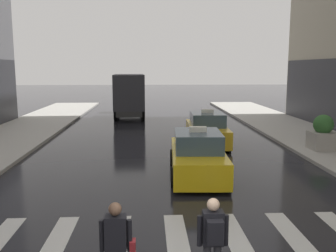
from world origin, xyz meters
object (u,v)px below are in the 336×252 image
Objects in this scene: taxi_lead at (197,156)px; planter_mid_block at (323,134)px; box_truck at (129,94)px; taxi_second at (207,130)px; pedestrian_with_backpack at (213,237)px; pedestrian_with_handbag at (117,243)px.

planter_mid_block is at bearing 28.77° from taxi_lead.
taxi_lead is 16.34m from box_truck.
pedestrian_with_backpack is (-1.82, -12.38, 0.25)m from taxi_second.
box_truck is 15.76m from planter_mid_block.
taxi_second is 2.78× the size of pedestrian_with_handbag.
taxi_second is at bearing 81.62° from pedestrian_with_backpack.
taxi_lead is at bearing -78.50° from box_truck.
box_truck is (-3.25, 15.98, 1.13)m from taxi_lead.
pedestrian_with_backpack is 1.00× the size of pedestrian_with_handbag.
pedestrian_with_handbag is at bearing -108.08° from taxi_lead.
pedestrian_with_backpack is 12.34m from planter_mid_block.
taxi_second is 2.87× the size of planter_mid_block.
box_truck is at bearing 101.50° from taxi_lead.
taxi_lead is 6.91m from pedestrian_with_backpack.
box_truck is at bearing 113.00° from taxi_second.
taxi_lead reaches higher than pedestrian_with_backpack.
pedestrian_with_backpack is 1.03× the size of planter_mid_block.
taxi_lead is 2.80× the size of pedestrian_with_backpack.
box_truck reaches higher than planter_mid_block.
taxi_lead is 2.80× the size of pedestrian_with_handbag.
box_truck reaches higher than pedestrian_with_handbag.
planter_mid_block is at bearing -22.76° from taxi_second.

